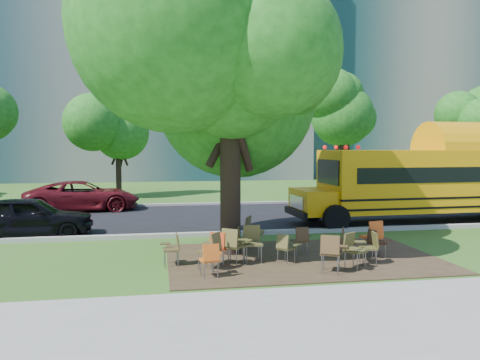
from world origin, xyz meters
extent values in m
plane|color=#2F4F18|center=(0.00, 0.00, 0.00)|extent=(160.00, 160.00, 0.00)
cube|color=gray|center=(0.00, -5.00, 0.02)|extent=(60.00, 4.00, 0.04)
cube|color=#382819|center=(1.00, -0.50, 0.01)|extent=(7.00, 4.50, 0.03)
cube|color=black|center=(0.00, 7.00, 0.02)|extent=(80.00, 8.00, 0.04)
cube|color=gray|center=(0.00, 3.00, 0.07)|extent=(80.00, 0.25, 0.14)
cube|color=gray|center=(0.00, 11.10, 0.07)|extent=(80.00, 0.25, 0.14)
cube|color=slate|center=(-8.00, 36.00, 11.00)|extent=(38.00, 16.00, 22.00)
cube|color=gray|center=(24.00, 38.00, 12.50)|extent=(30.00, 16.00, 25.00)
cylinder|color=black|center=(-5.00, 16.00, 1.75)|extent=(0.32, 0.32, 3.50)
sphere|color=#1A5713|center=(-5.00, 16.00, 4.22)|extent=(4.80, 4.80, 4.80)
cylinder|color=black|center=(8.00, 14.00, 2.10)|extent=(0.38, 0.38, 4.20)
sphere|color=#1A5713|center=(8.00, 14.00, 5.04)|extent=(5.60, 5.60, 5.60)
cylinder|color=black|center=(16.00, 13.00, 1.80)|extent=(0.34, 0.34, 3.60)
sphere|color=#1A5713|center=(16.00, 13.00, 4.35)|extent=(5.00, 5.00, 5.00)
cylinder|color=black|center=(-0.78, 0.37, 2.16)|extent=(0.56, 0.56, 4.32)
sphere|color=#1A5713|center=(-0.78, 0.37, 5.40)|extent=(7.20, 7.20, 7.20)
cube|color=orange|center=(8.60, 4.44, 1.66)|extent=(10.38, 2.78, 2.29)
cube|color=black|center=(8.88, 4.46, 1.92)|extent=(9.82, 2.79, 0.56)
cube|color=orange|center=(2.87, 4.20, 0.94)|extent=(1.30, 2.11, 0.89)
cube|color=black|center=(8.60, 4.44, 1.08)|extent=(10.40, 2.81, 0.07)
cube|color=black|center=(8.60, 4.44, 0.73)|extent=(10.40, 2.81, 0.07)
cylinder|color=black|center=(3.32, 3.04, 0.47)|extent=(0.95, 0.32, 0.94)
cylinder|color=black|center=(3.22, 5.38, 0.47)|extent=(0.95, 0.32, 0.94)
cube|color=#DB5C17|center=(-1.61, -1.90, 0.41)|extent=(0.44, 0.43, 0.05)
cube|color=#DB5C17|center=(-1.58, -2.07, 0.62)|extent=(0.38, 0.15, 0.37)
cube|color=#DB5C17|center=(-1.42, -1.74, 0.52)|extent=(0.24, 0.29, 0.03)
cylinder|color=slate|center=(-1.79, -1.78, 0.21)|extent=(0.02, 0.02, 0.41)
cylinder|color=slate|center=(-1.43, -2.03, 0.21)|extent=(0.02, 0.02, 0.41)
cube|color=brown|center=(-0.90, -0.91, 0.49)|extent=(0.63, 0.62, 0.05)
cube|color=brown|center=(-1.02, -1.06, 0.73)|extent=(0.41, 0.35, 0.44)
cube|color=brown|center=(-0.60, -0.94, 0.62)|extent=(0.37, 0.39, 0.03)
cylinder|color=slate|center=(-0.94, -0.65, 0.24)|extent=(0.03, 0.03, 0.49)
cylinder|color=slate|center=(-0.87, -1.17, 0.24)|extent=(0.03, 0.03, 0.49)
cube|color=#4E4322|center=(-1.54, -1.26, 0.47)|extent=(0.60, 0.60, 0.05)
cube|color=#4E4322|center=(-1.38, -1.36, 0.71)|extent=(0.32, 0.41, 0.42)
cube|color=#4E4322|center=(-1.52, -0.96, 0.60)|extent=(0.37, 0.36, 0.03)
cylinder|color=slate|center=(-1.79, -1.30, 0.24)|extent=(0.03, 0.03, 0.47)
cylinder|color=slate|center=(-1.29, -1.21, 0.24)|extent=(0.03, 0.03, 0.47)
cube|color=brown|center=(-0.38, -0.74, 0.49)|extent=(0.47, 0.45, 0.05)
cube|color=brown|center=(-0.37, -0.54, 0.73)|extent=(0.44, 0.12, 0.44)
cube|color=brown|center=(-0.65, -0.88, 0.62)|extent=(0.25, 0.31, 0.03)
cylinder|color=slate|center=(-0.20, -0.93, 0.24)|extent=(0.03, 0.03, 0.49)
cylinder|color=slate|center=(-0.56, -0.55, 0.24)|extent=(0.03, 0.03, 0.49)
cube|color=#4D351B|center=(1.20, -1.99, 0.48)|extent=(0.59, 0.58, 0.05)
cube|color=#4D351B|center=(1.12, -2.16, 0.71)|extent=(0.43, 0.28, 0.43)
cube|color=#4D351B|center=(1.50, -1.97, 0.61)|extent=(0.34, 0.37, 0.03)
cylinder|color=slate|center=(1.12, -1.74, 0.24)|extent=(0.03, 0.03, 0.48)
cylinder|color=slate|center=(1.28, -2.23, 0.24)|extent=(0.03, 0.03, 0.48)
cube|color=#4E4721|center=(1.90, -1.78, 0.45)|extent=(0.57, 0.57, 0.05)
cube|color=#4E4721|center=(1.80, -1.63, 0.67)|extent=(0.39, 0.30, 0.40)
cube|color=#4E4721|center=(1.77, -2.03, 0.57)|extent=(0.34, 0.36, 0.03)
cylinder|color=slate|center=(2.13, -1.83, 0.23)|extent=(0.02, 0.02, 0.45)
cylinder|color=slate|center=(1.66, -1.73, 0.23)|extent=(0.02, 0.02, 0.45)
cube|color=#49471F|center=(2.38, -1.43, 0.43)|extent=(0.44, 0.45, 0.05)
cube|color=#49471F|center=(2.55, -1.45, 0.64)|extent=(0.15, 0.39, 0.38)
cube|color=#49471F|center=(2.28, -1.18, 0.54)|extent=(0.29, 0.25, 0.03)
cylinder|color=slate|center=(2.20, -1.56, 0.21)|extent=(0.02, 0.02, 0.43)
cylinder|color=slate|center=(2.57, -1.29, 0.21)|extent=(0.02, 0.02, 0.43)
cube|color=#3D2416|center=(2.91, -0.83, 0.40)|extent=(0.42, 0.43, 0.04)
cube|color=#3D2416|center=(2.76, -0.86, 0.60)|extent=(0.15, 0.37, 0.36)
cube|color=#3D2416|center=(3.08, -1.02, 0.51)|extent=(0.28, 0.24, 0.03)
cylinder|color=slate|center=(3.04, -0.66, 0.20)|extent=(0.02, 0.02, 0.40)
cylinder|color=slate|center=(2.79, -1.01, 0.20)|extent=(0.02, 0.02, 0.40)
cube|color=#4B3F20|center=(-2.41, -0.72, 0.42)|extent=(0.39, 0.40, 0.05)
cube|color=#4B3F20|center=(-2.25, -0.71, 0.62)|extent=(0.10, 0.37, 0.37)
cube|color=#4B3F20|center=(-2.55, -0.50, 0.53)|extent=(0.27, 0.21, 0.03)
cylinder|color=slate|center=(-2.57, -0.88, 0.21)|extent=(0.02, 0.02, 0.42)
cylinder|color=slate|center=(-2.26, -0.56, 0.21)|extent=(0.02, 0.02, 0.42)
cube|color=#4C4921|center=(-0.80, 0.20, 0.41)|extent=(0.51, 0.51, 0.05)
cube|color=#4C4921|center=(-0.66, 0.28, 0.61)|extent=(0.25, 0.36, 0.37)
cube|color=#4C4921|center=(-1.02, 0.34, 0.52)|extent=(0.32, 0.30, 0.03)
cylinder|color=slate|center=(-0.86, -0.01, 0.21)|extent=(0.02, 0.02, 0.41)
cylinder|color=slate|center=(-0.74, 0.42, 0.21)|extent=(0.02, 0.02, 0.41)
cube|color=brown|center=(-0.05, 0.62, 0.50)|extent=(0.61, 0.62, 0.06)
cube|color=brown|center=(-0.23, 0.71, 0.75)|extent=(0.29, 0.45, 0.45)
cube|color=brown|center=(-0.03, 0.31, 0.64)|extent=(0.39, 0.36, 0.03)
cylinder|color=slate|center=(0.21, 0.71, 0.25)|extent=(0.03, 0.03, 0.50)
cylinder|color=slate|center=(-0.30, 0.54, 0.25)|extent=(0.03, 0.03, 0.50)
cube|color=#422F17|center=(1.03, -0.15, 0.41)|extent=(0.42, 0.40, 0.05)
cube|color=#422F17|center=(1.04, -0.32, 0.61)|extent=(0.37, 0.12, 0.37)
cube|color=#422F17|center=(1.23, 0.00, 0.52)|extent=(0.23, 0.28, 0.03)
cylinder|color=slate|center=(0.85, -0.02, 0.21)|extent=(0.02, 0.02, 0.41)
cylinder|color=slate|center=(1.20, -0.29, 0.21)|extent=(0.02, 0.02, 0.41)
cube|color=#472D19|center=(2.22, -0.63, 0.41)|extent=(0.48, 0.49, 0.05)
cube|color=#472D19|center=(2.07, -0.56, 0.61)|extent=(0.22, 0.37, 0.36)
cube|color=#472D19|center=(2.25, -0.88, 0.52)|extent=(0.31, 0.28, 0.03)
cylinder|color=slate|center=(2.42, -0.54, 0.20)|extent=(0.02, 0.02, 0.41)
cylinder|color=slate|center=(2.01, -0.71, 0.20)|extent=(0.02, 0.02, 0.41)
cube|color=#D35016|center=(2.95, -0.41, 0.49)|extent=(0.55, 0.54, 0.05)
cube|color=#D35016|center=(3.00, -0.61, 0.74)|extent=(0.45, 0.21, 0.44)
cube|color=#D35016|center=(3.17, -0.20, 0.63)|extent=(0.31, 0.36, 0.03)
cylinder|color=slate|center=(2.73, -0.28, 0.25)|extent=(0.03, 0.03, 0.49)
cylinder|color=slate|center=(3.18, -0.55, 0.25)|extent=(0.03, 0.03, 0.49)
cube|color=#C23A14|center=(-1.22, -0.78, 0.44)|extent=(0.55, 0.54, 0.05)
cube|color=#C23A14|center=(-1.31, -0.93, 0.65)|extent=(0.38, 0.27, 0.39)
cube|color=#C23A14|center=(-0.95, -0.77, 0.55)|extent=(0.32, 0.34, 0.03)
cylinder|color=slate|center=(-1.28, -0.55, 0.22)|extent=(0.02, 0.02, 0.44)
cylinder|color=slate|center=(-1.16, -1.00, 0.22)|extent=(0.02, 0.02, 0.44)
cube|color=brown|center=(0.43, -0.95, 0.40)|extent=(0.50, 0.51, 0.04)
cube|color=brown|center=(0.30, -1.05, 0.59)|extent=(0.28, 0.33, 0.35)
cube|color=brown|center=(0.66, -1.05, 0.50)|extent=(0.31, 0.30, 0.03)
cylinder|color=slate|center=(0.46, -0.74, 0.20)|extent=(0.02, 0.02, 0.40)
cylinder|color=slate|center=(0.40, -1.16, 0.20)|extent=(0.02, 0.02, 0.40)
imported|color=black|center=(-6.84, 3.80, 0.67)|extent=(4.04, 1.81, 1.35)
imported|color=#4F0D13|center=(-6.11, 9.99, 0.70)|extent=(5.25, 2.88, 1.39)
camera|label=1|loc=(-2.69, -12.11, 2.91)|focal=35.00mm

